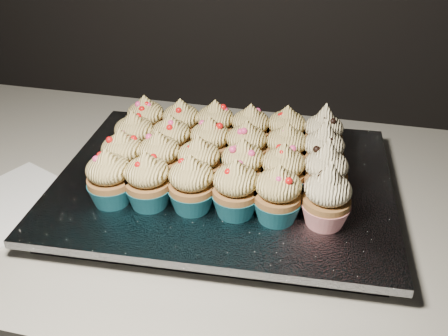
% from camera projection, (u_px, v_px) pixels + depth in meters
% --- Properties ---
extents(worktop, '(2.44, 0.64, 0.04)m').
position_uv_depth(worktop, '(379.00, 223.00, 0.74)').
color(worktop, beige).
rests_on(worktop, cabinet).
extents(napkin, '(0.21, 0.21, 0.00)m').
position_uv_depth(napkin, '(17.00, 201.00, 0.75)').
color(napkin, white).
rests_on(napkin, worktop).
extents(baking_tray, '(0.48, 0.38, 0.02)m').
position_uv_depth(baking_tray, '(224.00, 190.00, 0.76)').
color(baking_tray, black).
rests_on(baking_tray, worktop).
extents(foil_lining, '(0.52, 0.42, 0.01)m').
position_uv_depth(foil_lining, '(224.00, 180.00, 0.75)').
color(foil_lining, silver).
rests_on(foil_lining, baking_tray).
extents(cupcake_0, '(0.06, 0.06, 0.08)m').
position_uv_depth(cupcake_0, '(109.00, 179.00, 0.68)').
color(cupcake_0, '#186271').
rests_on(cupcake_0, foil_lining).
extents(cupcake_1, '(0.06, 0.06, 0.08)m').
position_uv_depth(cupcake_1, '(148.00, 181.00, 0.67)').
color(cupcake_1, '#186271').
rests_on(cupcake_1, foil_lining).
extents(cupcake_2, '(0.06, 0.06, 0.08)m').
position_uv_depth(cupcake_2, '(191.00, 185.00, 0.66)').
color(cupcake_2, '#186271').
rests_on(cupcake_2, foil_lining).
extents(cupcake_3, '(0.06, 0.06, 0.08)m').
position_uv_depth(cupcake_3, '(236.00, 190.00, 0.65)').
color(cupcake_3, '#186271').
rests_on(cupcake_3, foil_lining).
extents(cupcake_4, '(0.06, 0.06, 0.08)m').
position_uv_depth(cupcake_4, '(278.00, 195.00, 0.64)').
color(cupcake_4, '#186271').
rests_on(cupcake_4, foil_lining).
extents(cupcake_5, '(0.06, 0.06, 0.10)m').
position_uv_depth(cupcake_5, '(327.00, 198.00, 0.63)').
color(cupcake_5, red).
rests_on(cupcake_5, foil_lining).
extents(cupcake_6, '(0.06, 0.06, 0.08)m').
position_uv_depth(cupcake_6, '(123.00, 157.00, 0.72)').
color(cupcake_6, '#186271').
rests_on(cupcake_6, foil_lining).
extents(cupcake_7, '(0.06, 0.06, 0.08)m').
position_uv_depth(cupcake_7, '(160.00, 159.00, 0.72)').
color(cupcake_7, '#186271').
rests_on(cupcake_7, foil_lining).
extents(cupcake_8, '(0.06, 0.06, 0.08)m').
position_uv_depth(cupcake_8, '(199.00, 164.00, 0.71)').
color(cupcake_8, '#186271').
rests_on(cupcake_8, foil_lining).
extents(cupcake_9, '(0.06, 0.06, 0.08)m').
position_uv_depth(cupcake_9, '(243.00, 167.00, 0.70)').
color(cupcake_9, '#186271').
rests_on(cupcake_9, foil_lining).
extents(cupcake_10, '(0.06, 0.06, 0.08)m').
position_uv_depth(cupcake_10, '(283.00, 172.00, 0.69)').
color(cupcake_10, '#186271').
rests_on(cupcake_10, foil_lining).
extents(cupcake_11, '(0.06, 0.06, 0.10)m').
position_uv_depth(cupcake_11, '(325.00, 173.00, 0.68)').
color(cupcake_11, red).
rests_on(cupcake_11, foil_lining).
extents(cupcake_12, '(0.06, 0.06, 0.08)m').
position_uv_depth(cupcake_12, '(135.00, 138.00, 0.77)').
color(cupcake_12, '#186271').
rests_on(cupcake_12, foil_lining).
extents(cupcake_13, '(0.06, 0.06, 0.08)m').
position_uv_depth(cupcake_13, '(171.00, 141.00, 0.76)').
color(cupcake_13, '#186271').
rests_on(cupcake_13, foil_lining).
extents(cupcake_14, '(0.06, 0.06, 0.08)m').
position_uv_depth(cupcake_14, '(210.00, 144.00, 0.76)').
color(cupcake_14, '#186271').
rests_on(cupcake_14, foil_lining).
extents(cupcake_15, '(0.06, 0.06, 0.08)m').
position_uv_depth(cupcake_15, '(246.00, 148.00, 0.75)').
color(cupcake_15, '#186271').
rests_on(cupcake_15, foil_lining).
extents(cupcake_16, '(0.06, 0.06, 0.08)m').
position_uv_depth(cupcake_16, '(286.00, 150.00, 0.74)').
color(cupcake_16, '#186271').
rests_on(cupcake_16, foil_lining).
extents(cupcake_17, '(0.06, 0.06, 0.10)m').
position_uv_depth(cupcake_17, '(323.00, 152.00, 0.73)').
color(cupcake_17, red).
rests_on(cupcake_17, foil_lining).
extents(cupcake_18, '(0.06, 0.06, 0.08)m').
position_uv_depth(cupcake_18, '(146.00, 121.00, 0.82)').
color(cupcake_18, '#186271').
rests_on(cupcake_18, foil_lining).
extents(cupcake_19, '(0.06, 0.06, 0.08)m').
position_uv_depth(cupcake_19, '(181.00, 125.00, 0.81)').
color(cupcake_19, '#186271').
rests_on(cupcake_19, foil_lining).
extents(cupcake_20, '(0.06, 0.06, 0.08)m').
position_uv_depth(cupcake_20, '(215.00, 126.00, 0.81)').
color(cupcake_20, '#186271').
rests_on(cupcake_20, foil_lining).
extents(cupcake_21, '(0.06, 0.06, 0.08)m').
position_uv_depth(cupcake_21, '(250.00, 131.00, 0.79)').
color(cupcake_21, '#186271').
rests_on(cupcake_21, foil_lining).
extents(cupcake_22, '(0.06, 0.06, 0.08)m').
position_uv_depth(cupcake_22, '(286.00, 132.00, 0.79)').
color(cupcake_22, '#186271').
rests_on(cupcake_22, foil_lining).
extents(cupcake_23, '(0.06, 0.06, 0.10)m').
position_uv_depth(cupcake_23, '(323.00, 135.00, 0.78)').
color(cupcake_23, red).
rests_on(cupcake_23, foil_lining).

